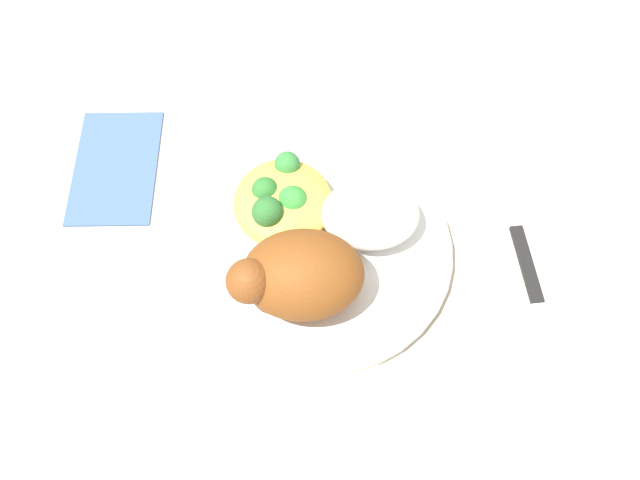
{
  "coord_description": "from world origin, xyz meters",
  "views": [
    {
      "loc": [
        0.01,
        0.33,
        0.58
      ],
      "look_at": [
        0.0,
        0.0,
        0.02
      ],
      "focal_mm": 40.37,
      "sensor_mm": 36.0,
      "label": 1
    }
  ],
  "objects_px": {
    "roasted_chicken": "(298,275)",
    "fork": "(495,291)",
    "plate": "(320,249)",
    "napkin": "(115,166)",
    "knife": "(538,301)",
    "rice_pile": "(370,214)",
    "mac_cheese_with_broccoli": "(282,201)"
  },
  "relations": [
    {
      "from": "roasted_chicken",
      "to": "rice_pile",
      "type": "relative_size",
      "value": 1.28
    },
    {
      "from": "plate",
      "to": "napkin",
      "type": "xyz_separation_m",
      "value": [
        0.2,
        -0.1,
        -0.01
      ]
    },
    {
      "from": "fork",
      "to": "napkin",
      "type": "height_order",
      "value": "fork"
    },
    {
      "from": "rice_pile",
      "to": "fork",
      "type": "xyz_separation_m",
      "value": [
        -0.11,
        0.06,
        -0.03
      ]
    },
    {
      "from": "plate",
      "to": "mac_cheese_with_broccoli",
      "type": "height_order",
      "value": "mac_cheese_with_broccoli"
    },
    {
      "from": "plate",
      "to": "napkin",
      "type": "height_order",
      "value": "plate"
    },
    {
      "from": "mac_cheese_with_broccoli",
      "to": "fork",
      "type": "distance_m",
      "value": 0.21
    },
    {
      "from": "plate",
      "to": "fork",
      "type": "xyz_separation_m",
      "value": [
        -0.16,
        0.04,
        -0.0
      ]
    },
    {
      "from": "fork",
      "to": "napkin",
      "type": "distance_m",
      "value": 0.39
    },
    {
      "from": "roasted_chicken",
      "to": "fork",
      "type": "height_order",
      "value": "roasted_chicken"
    },
    {
      "from": "plate",
      "to": "rice_pile",
      "type": "distance_m",
      "value": 0.06
    },
    {
      "from": "roasted_chicken",
      "to": "napkin",
      "type": "distance_m",
      "value": 0.24
    },
    {
      "from": "plate",
      "to": "napkin",
      "type": "relative_size",
      "value": 1.75
    },
    {
      "from": "mac_cheese_with_broccoli",
      "to": "fork",
      "type": "xyz_separation_m",
      "value": [
        -0.19,
        0.08,
        -0.03
      ]
    },
    {
      "from": "plate",
      "to": "rice_pile",
      "type": "height_order",
      "value": "rice_pile"
    },
    {
      "from": "rice_pile",
      "to": "knife",
      "type": "distance_m",
      "value": 0.17
    },
    {
      "from": "knife",
      "to": "napkin",
      "type": "height_order",
      "value": "knife"
    },
    {
      "from": "rice_pile",
      "to": "plate",
      "type": "bearing_deg",
      "value": 23.32
    },
    {
      "from": "plate",
      "to": "fork",
      "type": "height_order",
      "value": "plate"
    },
    {
      "from": "mac_cheese_with_broccoli",
      "to": "fork",
      "type": "relative_size",
      "value": 0.68
    },
    {
      "from": "roasted_chicken",
      "to": "fork",
      "type": "distance_m",
      "value": 0.18
    },
    {
      "from": "rice_pile",
      "to": "knife",
      "type": "bearing_deg",
      "value": 152.81
    },
    {
      "from": "rice_pile",
      "to": "mac_cheese_with_broccoli",
      "type": "relative_size",
      "value": 0.93
    },
    {
      "from": "roasted_chicken",
      "to": "napkin",
      "type": "relative_size",
      "value": 0.83
    },
    {
      "from": "rice_pile",
      "to": "fork",
      "type": "relative_size",
      "value": 0.63
    },
    {
      "from": "fork",
      "to": "roasted_chicken",
      "type": "bearing_deg",
      "value": 1.48
    },
    {
      "from": "plate",
      "to": "roasted_chicken",
      "type": "relative_size",
      "value": 2.12
    },
    {
      "from": "roasted_chicken",
      "to": "plate",
      "type": "bearing_deg",
      "value": -111.64
    },
    {
      "from": "plate",
      "to": "fork",
      "type": "relative_size",
      "value": 1.71
    },
    {
      "from": "roasted_chicken",
      "to": "fork",
      "type": "relative_size",
      "value": 0.81
    },
    {
      "from": "roasted_chicken",
      "to": "mac_cheese_with_broccoli",
      "type": "relative_size",
      "value": 1.19
    },
    {
      "from": "rice_pile",
      "to": "napkin",
      "type": "xyz_separation_m",
      "value": [
        0.25,
        -0.08,
        -0.03
      ]
    }
  ]
}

